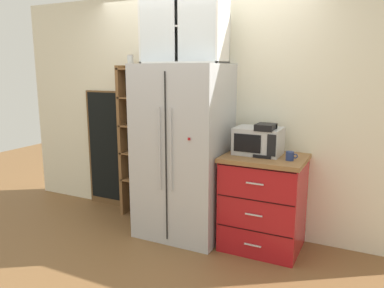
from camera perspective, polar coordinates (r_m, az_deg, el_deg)
The scene contains 12 objects.
ground_plane at distance 4.18m, azimuth -1.23°, elevation -13.17°, with size 10.61×10.61×0.00m, color brown.
wall_back_cream at distance 4.19m, azimuth 1.24°, elevation 5.02°, with size 4.92×0.10×2.55m, color silver.
refrigerator at distance 3.89m, azimuth -1.32°, elevation -1.16°, with size 0.89×0.73×1.79m.
pantry_shelf_column at distance 4.48m, azimuth -7.61°, elevation 0.83°, with size 0.48×0.30×1.89m.
counter_cabinet at distance 3.76m, azimuth 10.77°, elevation -8.63°, with size 0.76×0.63×0.92m.
microwave at distance 3.67m, azimuth 10.04°, elevation 0.47°, with size 0.44×0.33×0.26m.
coffee_maker at distance 3.61m, azimuth 11.16°, elevation 0.64°, with size 0.17×0.20×0.31m.
mug_navy at distance 3.50m, azimuth 14.66°, elevation -1.77°, with size 0.11×0.07×0.08m.
mug_sage at distance 3.62m, azimuth 11.07°, elevation -1.13°, with size 0.12×0.09×0.09m.
bottle_clear at distance 3.63m, azimuth 11.19°, elevation 0.10°, with size 0.07×0.07×0.27m.
upper_cabinet at distance 3.86m, azimuth -1.06°, elevation 17.22°, with size 0.85×0.32×0.69m.
chalkboard_menu at distance 4.88m, azimuth -12.66°, elevation -0.71°, with size 0.60×0.04×1.47m.
Camera 1 is at (1.77, -3.37, 1.74)m, focal length 35.15 mm.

